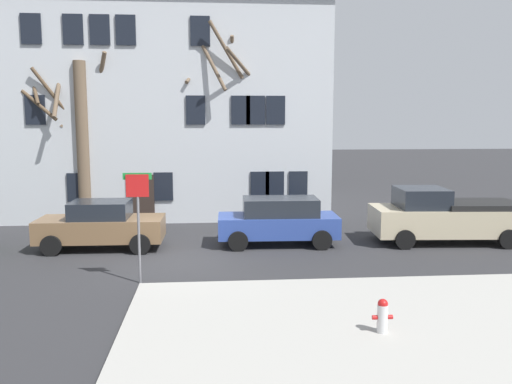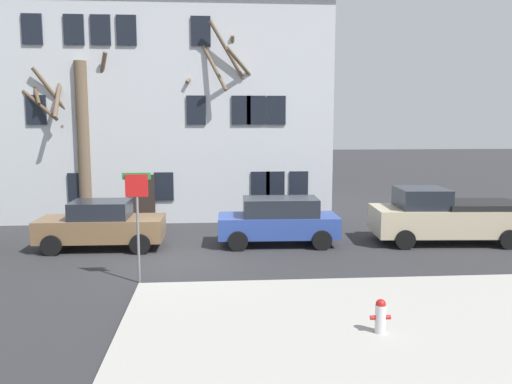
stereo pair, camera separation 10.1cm
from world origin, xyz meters
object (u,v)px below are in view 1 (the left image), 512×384
object	(u,v)px
car_brown_sedan	(101,225)
car_blue_wagon	(279,220)
building_main	(164,93)
tree_bare_far	(221,123)
tree_bare_mid	(82,138)
street_sign_pole	(138,207)
tree_bare_near	(51,134)
fire_hydrant	(382,315)
pickup_truck_beige	(445,216)

from	to	relation	value
car_brown_sedan	car_blue_wagon	size ratio (longest dim) A/B	1.00
building_main	tree_bare_far	xyz separation A→B (m)	(2.70, -3.90, -1.43)
tree_bare_mid	car_brown_sedan	world-z (taller)	tree_bare_mid
tree_bare_far	street_sign_pole	distance (m)	9.28
tree_bare_near	tree_bare_far	size ratio (longest dim) A/B	0.87
building_main	street_sign_pole	world-z (taller)	building_main
building_main	car_blue_wagon	size ratio (longest dim) A/B	3.64
tree_bare_near	street_sign_pole	bearing A→B (deg)	-61.75
tree_bare_near	tree_bare_mid	size ratio (longest dim) A/B	1.02
tree_bare_near	fire_hydrant	world-z (taller)	tree_bare_near
car_brown_sedan	fire_hydrant	size ratio (longest dim) A/B	6.02
car_blue_wagon	tree_bare_far	bearing A→B (deg)	112.79
tree_bare_mid	tree_bare_far	size ratio (longest dim) A/B	0.85
tree_bare_mid	fire_hydrant	distance (m)	15.55
car_brown_sedan	pickup_truck_beige	size ratio (longest dim) A/B	0.79
pickup_truck_beige	car_blue_wagon	bearing A→B (deg)	178.72
building_main	street_sign_pole	bearing A→B (deg)	-88.61
tree_bare_mid	street_sign_pole	xyz separation A→B (m)	(3.35, -8.33, -1.57)
tree_bare_near	tree_bare_far	bearing A→B (deg)	-1.01
car_brown_sedan	fire_hydrant	xyz separation A→B (m)	(7.23, -8.16, -0.35)
building_main	pickup_truck_beige	xyz separation A→B (m)	(10.65, -8.60, -4.73)
car_blue_wagon	street_sign_pole	size ratio (longest dim) A/B	1.41
building_main	car_brown_sedan	world-z (taller)	building_main
tree_bare_far	car_brown_sedan	xyz separation A→B (m)	(-4.22, -4.67, -3.43)
car_blue_wagon	pickup_truck_beige	distance (m)	6.03
tree_bare_mid	pickup_truck_beige	bearing A→B (deg)	-17.52
building_main	tree_bare_mid	xyz separation A→B (m)	(-3.04, -4.28, -2.02)
building_main	tree_bare_mid	bearing A→B (deg)	-125.40
building_main	tree_bare_near	size ratio (longest dim) A/B	2.12
tree_bare_mid	car_brown_sedan	bearing A→B (deg)	-70.43
car_brown_sedan	street_sign_pole	bearing A→B (deg)	-65.69
car_blue_wagon	building_main	bearing A→B (deg)	118.61
pickup_truck_beige	street_sign_pole	distance (m)	11.15
tree_bare_mid	tree_bare_far	xyz separation A→B (m)	(5.74, 0.38, 0.59)
tree_bare_mid	car_brown_sedan	xyz separation A→B (m)	(1.53, -4.29, -2.84)
pickup_truck_beige	tree_bare_far	bearing A→B (deg)	149.40
tree_bare_far	car_blue_wagon	size ratio (longest dim) A/B	1.97
pickup_truck_beige	building_main	bearing A→B (deg)	141.07
tree_bare_mid	street_sign_pole	bearing A→B (deg)	-68.09
car_blue_wagon	fire_hydrant	xyz separation A→B (m)	(1.09, -8.26, -0.39)
tree_bare_far	car_brown_sedan	bearing A→B (deg)	-132.10
building_main	tree_bare_near	world-z (taller)	building_main
tree_bare_near	car_blue_wagon	distance (m)	10.62
pickup_truck_beige	fire_hydrant	xyz separation A→B (m)	(-4.94, -8.13, -0.48)
building_main	tree_bare_mid	world-z (taller)	building_main
building_main	tree_bare_near	distance (m)	6.12
building_main	fire_hydrant	world-z (taller)	building_main
tree_bare_far	car_blue_wagon	bearing A→B (deg)	-67.21
tree_bare_near	tree_bare_far	distance (m)	7.15
tree_bare_far	car_brown_sedan	world-z (taller)	tree_bare_far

